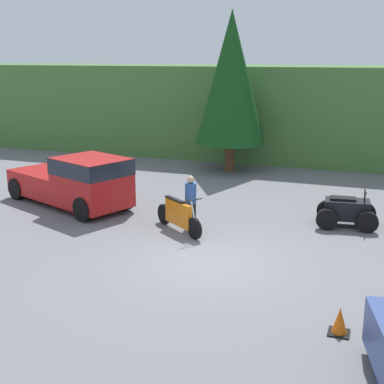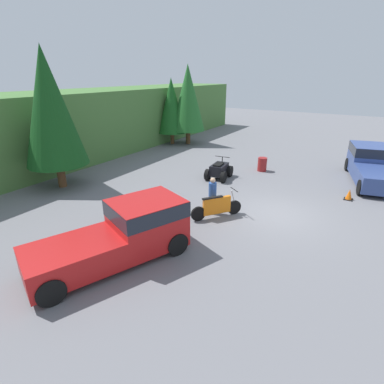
{
  "view_description": "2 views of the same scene",
  "coord_description": "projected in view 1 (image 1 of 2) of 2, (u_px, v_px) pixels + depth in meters",
  "views": [
    {
      "loc": [
        4.08,
        -12.52,
        5.3
      ],
      "look_at": [
        -1.73,
        3.41,
        0.95
      ],
      "focal_mm": 50.0,
      "sensor_mm": 36.0,
      "label": 1
    },
    {
      "loc": [
        -12.45,
        -3.1,
        5.93
      ],
      "look_at": [
        -1.73,
        3.41,
        0.95
      ],
      "focal_mm": 28.0,
      "sensor_mm": 36.0,
      "label": 2
    }
  ],
  "objects": [
    {
      "name": "ground_plane",
      "position": [
        209.0,
        263.0,
        14.06
      ],
      "size": [
        80.0,
        80.0,
        0.0
      ],
      "primitive_type": "plane",
      "color": "slate"
    },
    {
      "name": "rider_person",
      "position": [
        191.0,
        200.0,
        16.6
      ],
      "size": [
        0.49,
        0.49,
        1.7
      ],
      "rotation": [
        0.0,
        0.0,
        -0.61
      ],
      "color": "black",
      "rests_on": "ground_plane"
    },
    {
      "name": "tree_left",
      "position": [
        231.0,
        78.0,
        24.2
      ],
      "size": [
        3.21,
        3.21,
        7.3
      ],
      "color": "brown",
      "rests_on": "ground_plane"
    },
    {
      "name": "dirt_bike",
      "position": [
        179.0,
        216.0,
        16.46
      ],
      "size": [
        2.01,
        1.51,
        1.21
      ],
      "rotation": [
        0.0,
        0.0,
        -0.63
      ],
      "color": "black",
      "rests_on": "ground_plane"
    },
    {
      "name": "pickup_truck_red",
      "position": [
        77.0,
        180.0,
        18.94
      ],
      "size": [
        5.54,
        3.75,
        1.91
      ],
      "rotation": [
        0.0,
        0.0,
        -0.39
      ],
      "color": "red",
      "rests_on": "ground_plane"
    },
    {
      "name": "quad_atv",
      "position": [
        347.0,
        212.0,
        16.95
      ],
      "size": [
        1.99,
        1.39,
        1.23
      ],
      "rotation": [
        0.0,
        0.0,
        0.1
      ],
      "color": "black",
      "rests_on": "ground_plane"
    },
    {
      "name": "hillside_backdrop",
      "position": [
        305.0,
        112.0,
        28.03
      ],
      "size": [
        44.0,
        6.0,
        4.76
      ],
      "color": "#477538",
      "rests_on": "ground_plane"
    },
    {
      "name": "traffic_cone",
      "position": [
        340.0,
        322.0,
        10.43
      ],
      "size": [
        0.42,
        0.42,
        0.55
      ],
      "color": "black",
      "rests_on": "ground_plane"
    }
  ]
}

